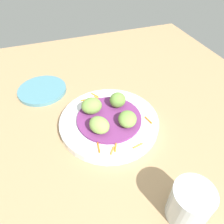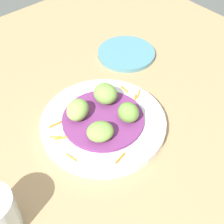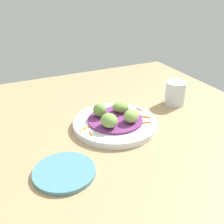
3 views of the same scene
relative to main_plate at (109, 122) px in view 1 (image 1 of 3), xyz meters
The scene contains 10 objects.
table_surface 3.31cm from the main_plate, 163.77° to the right, with size 110.00×110.00×2.00cm, color tan.
main_plate is the anchor object (origin of this frame).
cabbage_bed 1.34cm from the main_plate, ahead, with size 17.24×17.24×0.69cm, color #702D6B.
carrot_garnish 1.89cm from the main_plate, ahead, with size 23.65×16.04×0.40cm.
guac_scoop_left 6.43cm from the main_plate, 136.13° to the right, with size 4.97×5.50×4.17cm, color #759E47.
guac_scoop_center 6.37cm from the main_plate, 46.13° to the right, with size 5.43×4.42×3.96cm, color #84A851.
guac_scoop_right 6.22cm from the main_plate, 43.87° to the left, with size 4.69×5.35×3.43cm, color #759E47.
guac_scoop_back 6.45cm from the main_plate, 133.87° to the left, with size 4.49×4.19×4.25cm, color olive.
side_plate_small 26.25cm from the main_plate, 143.83° to the right, with size 15.28×15.28×1.09cm, color teal.
water_glass 28.22cm from the main_plate, 12.09° to the left, with size 7.49×7.49×8.51cm, color silver.
Camera 1 is at (41.36, -12.31, 44.91)cm, focal length 34.70 mm.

